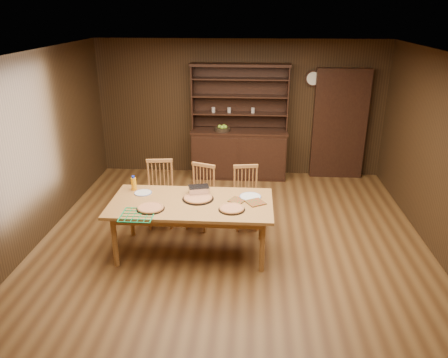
# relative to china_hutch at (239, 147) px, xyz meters

# --- Properties ---
(floor) EXTENTS (6.00, 6.00, 0.00)m
(floor) POSITION_rel_china_hutch_xyz_m (0.00, -2.75, -0.60)
(floor) COLOR brown
(floor) RESTS_ON ground
(room_shell) EXTENTS (6.00, 6.00, 6.00)m
(room_shell) POSITION_rel_china_hutch_xyz_m (0.00, -2.75, 0.98)
(room_shell) COLOR silver
(room_shell) RESTS_ON floor
(china_hutch) EXTENTS (1.84, 0.52, 2.17)m
(china_hutch) POSITION_rel_china_hutch_xyz_m (0.00, 0.00, 0.00)
(china_hutch) COLOR black
(china_hutch) RESTS_ON floor
(doorway) EXTENTS (1.00, 0.18, 2.10)m
(doorway) POSITION_rel_china_hutch_xyz_m (1.90, 0.15, 0.45)
(doorway) COLOR black
(doorway) RESTS_ON floor
(wall_clock) EXTENTS (0.30, 0.05, 0.30)m
(wall_clock) POSITION_rel_china_hutch_xyz_m (1.35, 0.20, 1.30)
(wall_clock) COLOR black
(wall_clock) RESTS_ON room_shell
(dining_table) EXTENTS (2.13, 1.07, 0.75)m
(dining_table) POSITION_rel_china_hutch_xyz_m (-0.53, -2.92, 0.08)
(dining_table) COLOR #B0733D
(dining_table) RESTS_ON floor
(chair_left) EXTENTS (0.46, 0.44, 1.01)m
(chair_left) POSITION_rel_china_hutch_xyz_m (-1.12, -2.08, -0.06)
(chair_left) COLOR #B6763E
(chair_left) RESTS_ON floor
(chair_center) EXTENTS (0.51, 0.49, 0.97)m
(chair_center) POSITION_rel_china_hutch_xyz_m (-0.49, -2.12, -0.08)
(chair_center) COLOR #B6763E
(chair_center) RESTS_ON floor
(chair_right) EXTENTS (0.44, 0.42, 0.95)m
(chair_right) POSITION_rel_china_hutch_xyz_m (0.18, -2.07, -0.09)
(chair_right) COLOR #B6763E
(chair_right) RESTS_ON floor
(pizza_left) EXTENTS (0.36, 0.36, 0.04)m
(pizza_left) POSITION_rel_china_hutch_xyz_m (-1.01, -3.17, 0.17)
(pizza_left) COLOR black
(pizza_left) RESTS_ON dining_table
(pizza_right) EXTENTS (0.34, 0.34, 0.04)m
(pizza_right) POSITION_rel_china_hutch_xyz_m (0.02, -3.12, 0.17)
(pizza_right) COLOR black
(pizza_right) RESTS_ON dining_table
(pizza_center) EXTENTS (0.42, 0.42, 0.04)m
(pizza_center) POSITION_rel_china_hutch_xyz_m (-0.45, -2.83, 0.17)
(pizza_center) COLOR black
(pizza_center) RESTS_ON dining_table
(cooling_rack) EXTENTS (0.51, 0.51, 0.02)m
(cooling_rack) POSITION_rel_china_hutch_xyz_m (-1.13, -3.36, 0.16)
(cooling_rack) COLOR #0C9C53
(cooling_rack) RESTS_ON dining_table
(plate_left) EXTENTS (0.24, 0.24, 0.02)m
(plate_left) POSITION_rel_china_hutch_xyz_m (-1.23, -2.69, 0.16)
(plate_left) COLOR silver
(plate_left) RESTS_ON dining_table
(plate_right) EXTENTS (0.29, 0.29, 0.02)m
(plate_right) POSITION_rel_china_hutch_xyz_m (0.25, -2.71, 0.16)
(plate_right) COLOR silver
(plate_right) RESTS_ON dining_table
(foil_dish) EXTENTS (0.31, 0.26, 0.11)m
(foil_dish) POSITION_rel_china_hutch_xyz_m (-0.46, -2.65, 0.21)
(foil_dish) COLOR silver
(foil_dish) RESTS_ON dining_table
(juice_bottle) EXTENTS (0.07, 0.07, 0.21)m
(juice_bottle) POSITION_rel_china_hutch_xyz_m (-1.38, -2.57, 0.25)
(juice_bottle) COLOR orange
(juice_bottle) RESTS_ON dining_table
(pot_holder_a) EXTENTS (0.30, 0.30, 0.02)m
(pot_holder_a) POSITION_rel_china_hutch_xyz_m (0.32, -2.90, 0.16)
(pot_holder_a) COLOR red
(pot_holder_a) RESTS_ON dining_table
(pot_holder_b) EXTENTS (0.26, 0.26, 0.01)m
(pot_holder_b) POSITION_rel_china_hutch_xyz_m (0.08, -2.84, 0.16)
(pot_holder_b) COLOR red
(pot_holder_b) RESTS_ON dining_table
(fruit_bowl) EXTENTS (0.30, 0.30, 0.12)m
(fruit_bowl) POSITION_rel_china_hutch_xyz_m (-0.32, -0.07, 0.39)
(fruit_bowl) COLOR black
(fruit_bowl) RESTS_ON china_hutch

